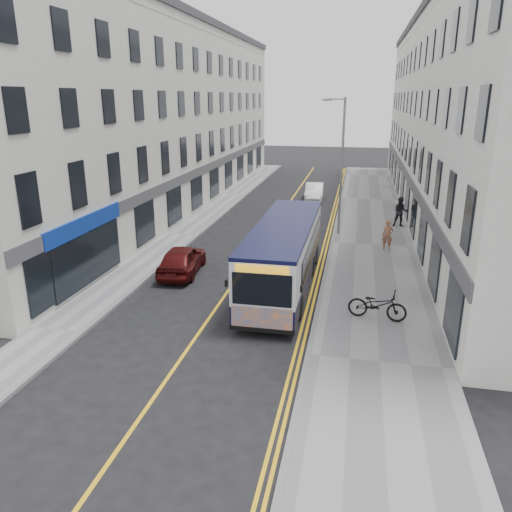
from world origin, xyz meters
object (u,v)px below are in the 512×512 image
at_px(car_white, 314,192).
at_px(car_maroon, 182,259).
at_px(bicycle, 377,305).
at_px(pedestrian_near, 388,235).
at_px(streetlamp, 340,162).
at_px(pedestrian_far, 401,212).
at_px(city_bus, 284,253).

height_order(car_white, car_maroon, car_maroon).
xyz_separation_m(bicycle, pedestrian_near, (0.76, 9.17, 0.24)).
height_order(streetlamp, pedestrian_far, streetlamp).
height_order(city_bus, bicycle, city_bus).
bearing_deg(city_bus, pedestrian_near, 54.07).
xyz_separation_m(city_bus, pedestrian_far, (5.70, 11.80, -0.53)).
relative_size(pedestrian_far, car_maroon, 0.46).
relative_size(city_bus, pedestrian_far, 5.32).
height_order(city_bus, pedestrian_near, city_bus).
bearing_deg(bicycle, car_white, 19.72).
bearing_deg(car_maroon, pedestrian_far, -139.25).
height_order(bicycle, pedestrian_far, pedestrian_far).
bearing_deg(bicycle, car_maroon, 76.53).
relative_size(bicycle, pedestrian_far, 1.14).
bearing_deg(streetlamp, pedestrian_near, -45.38).
distance_m(bicycle, car_maroon, 9.62).
xyz_separation_m(pedestrian_near, car_white, (-5.18, 13.54, -0.27)).
relative_size(city_bus, car_maroon, 2.46).
distance_m(bicycle, pedestrian_near, 9.20).
xyz_separation_m(streetlamp, pedestrian_near, (2.81, -2.84, -3.46)).
bearing_deg(pedestrian_far, car_white, 125.85).
bearing_deg(streetlamp, city_bus, -101.38).
xyz_separation_m(bicycle, car_white, (-4.41, 22.71, -0.03)).
bearing_deg(city_bus, car_maroon, 169.54).
height_order(streetlamp, pedestrian_near, streetlamp).
distance_m(city_bus, pedestrian_near, 8.00).
distance_m(bicycle, pedestrian_far, 14.62).
bearing_deg(bicycle, city_bus, 64.02).
xyz_separation_m(city_bus, bicycle, (3.92, -2.71, -0.91)).
height_order(city_bus, pedestrian_far, city_bus).
xyz_separation_m(streetlamp, pedestrian_far, (3.83, 2.49, -3.32)).
bearing_deg(pedestrian_far, city_bus, -117.04).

